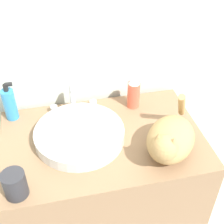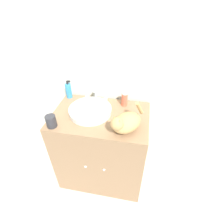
% 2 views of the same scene
% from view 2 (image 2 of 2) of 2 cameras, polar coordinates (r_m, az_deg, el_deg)
% --- Properties ---
extents(ground_plane, '(8.00, 8.00, 0.00)m').
position_cam_2_polar(ground_plane, '(1.99, -4.80, -25.34)').
color(ground_plane, beige).
extents(wall_back, '(6.00, 0.05, 2.50)m').
position_cam_2_polar(wall_back, '(1.56, -1.61, 18.23)').
color(wall_back, silver).
rests_on(wall_back, ground_plane).
extents(vanity_cabinet, '(0.83, 0.55, 0.84)m').
position_cam_2_polar(vanity_cabinet, '(1.78, -3.29, -11.58)').
color(vanity_cabinet, '#8C6B4C').
rests_on(vanity_cabinet, ground_plane).
extents(sink_basin, '(0.36, 0.36, 0.05)m').
position_cam_2_polar(sink_basin, '(1.51, -7.10, 0.52)').
color(sink_basin, silver).
rests_on(sink_basin, vanity_cabinet).
extents(faucet, '(0.21, 0.08, 0.14)m').
position_cam_2_polar(faucet, '(1.64, -5.30, 5.40)').
color(faucet, silver).
rests_on(faucet, vanity_cabinet).
extents(cat, '(0.29, 0.31, 0.20)m').
position_cam_2_polar(cat, '(1.30, 4.45, -3.40)').
color(cat, tan).
rests_on(cat, vanity_cabinet).
extents(soap_bottle, '(0.06, 0.05, 0.18)m').
position_cam_2_polar(soap_bottle, '(1.73, -13.99, 6.87)').
color(soap_bottle, '#338CCC').
rests_on(soap_bottle, vanity_cabinet).
extents(spray_bottle, '(0.06, 0.06, 0.16)m').
position_cam_2_polar(spray_bottle, '(1.56, 4.13, 4.56)').
color(spray_bottle, '#EF6047').
rests_on(spray_bottle, vanity_cabinet).
extents(cup, '(0.08, 0.08, 0.10)m').
position_cam_2_polar(cup, '(1.43, -19.27, -2.89)').
color(cup, '#2D2D33').
rests_on(cup, vanity_cabinet).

